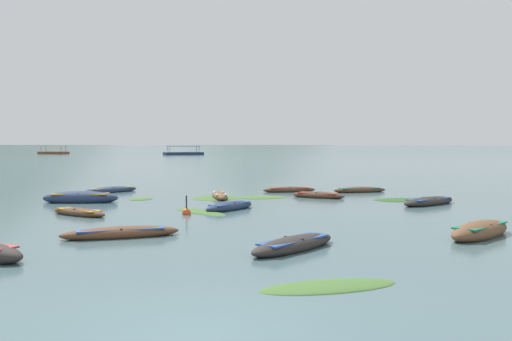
{
  "coord_description": "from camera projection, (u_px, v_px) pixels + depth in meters",
  "views": [
    {
      "loc": [
        1.12,
        -8.33,
        3.06
      ],
      "look_at": [
        0.33,
        38.69,
        0.64
      ],
      "focal_mm": 37.2,
      "sensor_mm": 36.0,
      "label": 1
    }
  ],
  "objects": [
    {
      "name": "rowboat_5",
      "position": [
        429.0,
        201.0,
        26.46
      ],
      "size": [
        3.66,
        3.27,
        0.49
      ],
      "color": "#2D2826",
      "rests_on": "ground"
    },
    {
      "name": "rowboat_7",
      "position": [
        121.0,
        233.0,
        17.28
      ],
      "size": [
        3.9,
        2.12,
        0.44
      ],
      "color": "brown",
      "rests_on": "ground"
    },
    {
      "name": "ferry_1",
      "position": [
        183.0,
        153.0,
        138.63
      ],
      "size": [
        10.74,
        7.07,
        2.54
      ],
      "color": "navy",
      "rests_on": "ground"
    },
    {
      "name": "weed_patch_1",
      "position": [
        405.0,
        200.0,
        28.54
      ],
      "size": [
        3.84,
        2.61,
        0.14
      ],
      "primitive_type": "ellipsoid",
      "rotation": [
        0.0,
        0.0,
        0.18
      ],
      "color": "#2D5628",
      "rests_on": "ground"
    },
    {
      "name": "weed_patch_6",
      "position": [
        140.0,
        199.0,
        29.06
      ],
      "size": [
        1.55,
        1.89,
        0.14
      ],
      "primitive_type": "ellipsoid",
      "rotation": [
        0.0,
        0.0,
        2.95
      ],
      "color": "#477033",
      "rests_on": "ground"
    },
    {
      "name": "rowboat_4",
      "position": [
        220.0,
        196.0,
        29.46
      ],
      "size": [
        1.33,
        3.23,
        0.47
      ],
      "color": "brown",
      "rests_on": "ground"
    },
    {
      "name": "rowboat_9",
      "position": [
        360.0,
        190.0,
        33.15
      ],
      "size": [
        3.58,
        1.73,
        0.42
      ],
      "color": "#4C3323",
      "rests_on": "ground"
    },
    {
      "name": "rowboat_3",
      "position": [
        111.0,
        190.0,
        33.08
      ],
      "size": [
        3.17,
        3.51,
        0.45
      ],
      "color": "navy",
      "rests_on": "ground"
    },
    {
      "name": "rowboat_8",
      "position": [
        81.0,
        198.0,
        27.48
      ],
      "size": [
        3.93,
        1.49,
        0.73
      ],
      "color": "navy",
      "rests_on": "ground"
    },
    {
      "name": "weed_patch_3",
      "position": [
        262.0,
        198.0,
        29.9
      ],
      "size": [
        3.23,
        2.39,
        0.14
      ],
      "primitive_type": "ellipsoid",
      "rotation": [
        0.0,
        0.0,
        0.23
      ],
      "color": "#477033",
      "rests_on": "ground"
    },
    {
      "name": "rowboat_10",
      "position": [
        79.0,
        212.0,
        22.55
      ],
      "size": [
        3.1,
        2.37,
        0.38
      ],
      "color": "#4C3323",
      "rests_on": "ground"
    },
    {
      "name": "rowboat_11",
      "position": [
        230.0,
        206.0,
        24.45
      ],
      "size": [
        2.59,
        3.14,
        0.47
      ],
      "color": "navy",
      "rests_on": "ground"
    },
    {
      "name": "weed_patch_0",
      "position": [
        216.0,
        198.0,
        29.59
      ],
      "size": [
        3.53,
        3.71,
        0.14
      ],
      "primitive_type": "ellipsoid",
      "rotation": [
        0.0,
        0.0,
        1.22
      ],
      "color": "#477033",
      "rests_on": "ground"
    },
    {
      "name": "ground_plane",
      "position": [
        265.0,
        144.0,
        1506.3
      ],
      "size": [
        6000.0,
        6000.0,
        0.0
      ],
      "primitive_type": "plane",
      "color": "slate"
    },
    {
      "name": "weed_patch_5",
      "position": [
        329.0,
        287.0,
        11.31
      ],
      "size": [
        3.3,
        1.96,
        0.14
      ],
      "primitive_type": "ellipsoid",
      "rotation": [
        0.0,
        0.0,
        0.29
      ],
      "color": "#477033",
      "rests_on": "ground"
    },
    {
      "name": "ferry_0",
      "position": [
        53.0,
        153.0,
        148.95
      ],
      "size": [
        9.08,
        4.91,
        2.54
      ],
      "color": "brown",
      "rests_on": "ground"
    },
    {
      "name": "rowboat_6",
      "position": [
        289.0,
        190.0,
        33.36
      ],
      "size": [
        3.46,
        1.49,
        0.41
      ],
      "color": "#4C3323",
      "rests_on": "ground"
    },
    {
      "name": "mooring_buoy",
      "position": [
        186.0,
        212.0,
        22.76
      ],
      "size": [
        0.38,
        0.38,
        0.93
      ],
      "color": "#DB4C1E",
      "rests_on": "ground"
    },
    {
      "name": "rowboat_1",
      "position": [
        480.0,
        231.0,
        17.36
      ],
      "size": [
        3.27,
        3.31,
        0.64
      ],
      "color": "brown",
      "rests_on": "ground"
    },
    {
      "name": "mountain_2",
      "position": [
        246.0,
        113.0,
        1773.56
      ],
      "size": [
        649.81,
        649.81,
        208.66
      ],
      "primitive_type": "cone",
      "color": "slate",
      "rests_on": "ground"
    },
    {
      "name": "rowboat_0",
      "position": [
        294.0,
        244.0,
        15.26
      ],
      "size": [
        3.05,
        3.37,
        0.48
      ],
      "color": "#2D2826",
      "rests_on": "ground"
    },
    {
      "name": "weed_patch_2",
      "position": [
        201.0,
        212.0,
        23.57
      ],
      "size": [
        3.11,
        3.37,
        0.14
      ],
      "primitive_type": "ellipsoid",
      "rotation": [
        0.0,
        0.0,
        2.28
      ],
      "color": "#477033",
      "rests_on": "ground"
    },
    {
      "name": "rowboat_12",
      "position": [
        318.0,
        195.0,
        29.81
      ],
      "size": [
        3.19,
        2.25,
        0.43
      ],
      "color": "#4C3323",
      "rests_on": "ground"
    }
  ]
}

